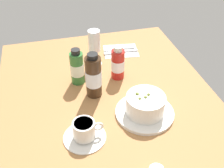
{
  "coord_description": "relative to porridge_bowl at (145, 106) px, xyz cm",
  "views": [
    {
      "loc": [
        -74.37,
        18.09,
        69.12
      ],
      "look_at": [
        4.42,
        -2.08,
        5.18
      ],
      "focal_mm": 43.39,
      "sensor_mm": 36.0,
      "label": 1
    }
  ],
  "objects": [
    {
      "name": "sauce_bottle_green",
      "position": [
        24.93,
        20.26,
        3.11
      ],
      "size": [
        5.57,
        5.57,
        15.56
      ],
      "color": "#337233",
      "rests_on": "ground_plane"
    },
    {
      "name": "coffee_cup",
      "position": [
        -5.68,
        22.8,
        -0.96
      ],
      "size": [
        14.16,
        14.16,
        7.02
      ],
      "color": "silver",
      "rests_on": "ground_plane"
    },
    {
      "name": "cutlery_setting",
      "position": [
        44.21,
        -3.08,
        -3.68
      ],
      "size": [
        14.57,
        17.92,
        0.9
      ],
      "color": "silver",
      "rests_on": "ground_plane"
    },
    {
      "name": "porridge_bowl",
      "position": [
        0.0,
        0.0,
        0.0
      ],
      "size": [
        21.09,
        21.09,
        8.92
      ],
      "color": "silver",
      "rests_on": "ground_plane"
    },
    {
      "name": "sauce_bottle_brown",
      "position": [
        15.48,
        15.34,
        4.61
      ],
      "size": [
        6.18,
        6.18,
        18.48
      ],
      "color": "#382314",
      "rests_on": "ground_plane"
    },
    {
      "name": "sauce_bottle_red",
      "position": [
        24.15,
        3.45,
        2.71
      ],
      "size": [
        5.56,
        5.56,
        14.84
      ],
      "color": "#B21E19",
      "rests_on": "ground_plane"
    },
    {
      "name": "ground_plane",
      "position": [
        9.09,
        10.75,
        -5.45
      ],
      "size": [
        110.0,
        84.0,
        3.0
      ],
      "primitive_type": "cube",
      "color": "#9E6B3D"
    },
    {
      "name": "wine_glass",
      "position": [
        36.44,
        10.83,
        6.92
      ],
      "size": [
        6.21,
        6.21,
        16.58
      ],
      "color": "white",
      "rests_on": "ground_plane"
    }
  ]
}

